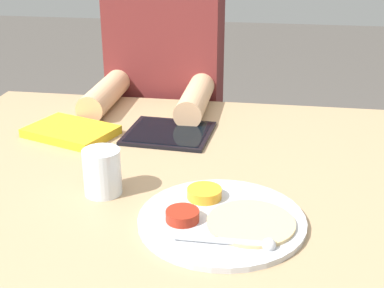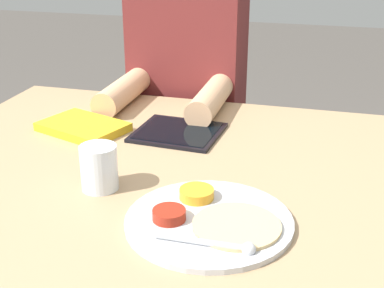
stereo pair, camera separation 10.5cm
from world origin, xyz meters
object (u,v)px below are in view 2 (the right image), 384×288
(thali_tray, at_px, (209,220))
(person_diner, at_px, (188,135))
(red_notebook, at_px, (83,127))
(tablet_device, at_px, (180,132))
(drinking_glass, at_px, (99,167))

(thali_tray, height_order, person_diner, person_diner)
(red_notebook, distance_m, tablet_device, 0.23)
(thali_tray, bearing_deg, person_diner, 108.25)
(tablet_device, bearing_deg, drinking_glass, -102.74)
(thali_tray, height_order, drinking_glass, drinking_glass)
(person_diner, relative_size, drinking_glass, 14.64)
(drinking_glass, bearing_deg, red_notebook, 121.85)
(red_notebook, xyz_separation_m, tablet_device, (0.23, 0.04, -0.00))
(tablet_device, distance_m, drinking_glass, 0.31)
(thali_tray, distance_m, red_notebook, 0.51)
(thali_tray, distance_m, drinking_glass, 0.24)
(person_diner, distance_m, drinking_glass, 0.72)
(red_notebook, height_order, drinking_glass, drinking_glass)
(thali_tray, relative_size, person_diner, 0.22)
(person_diner, bearing_deg, drinking_glass, -88.15)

